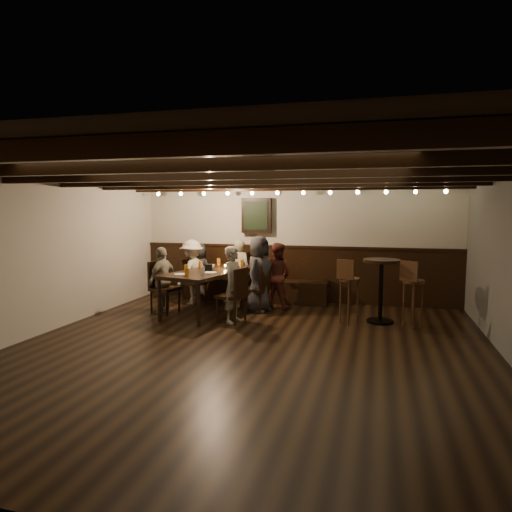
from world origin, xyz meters
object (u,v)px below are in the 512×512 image
(person_left_near, at_px, (192,272))
(high_top_table, at_px, (381,281))
(bar_stool_left, at_px, (349,300))
(chair_right_far, at_px, (232,306))
(person_right_near, at_px, (259,274))
(chair_right_near, at_px, (257,297))
(person_left_far, at_px, (163,280))
(chair_left_near, at_px, (194,290))
(dining_table, at_px, (211,274))
(person_bench_left, at_px, (199,271))
(person_bench_right, at_px, (277,275))
(bar_stool_right, at_px, (413,302))
(person_bench_centre, at_px, (240,271))
(person_right_far, at_px, (234,285))
(chair_left_far, at_px, (164,297))

(person_left_near, height_order, high_top_table, person_left_near)
(person_left_near, relative_size, bar_stool_left, 1.19)
(chair_right_far, xyz_separation_m, person_right_near, (0.23, 0.87, 0.42))
(person_right_near, bearing_deg, chair_right_near, 90.00)
(person_left_far, distance_m, bar_stool_left, 3.33)
(chair_left_near, xyz_separation_m, chair_right_near, (1.40, -0.32, -0.01))
(person_left_near, relative_size, high_top_table, 1.21)
(chair_left_near, height_order, person_right_near, person_right_near)
(dining_table, relative_size, high_top_table, 2.09)
(person_bench_left, height_order, person_bench_right, person_bench_right)
(person_bench_left, distance_m, bar_stool_right, 4.34)
(person_bench_centre, xyz_separation_m, person_left_far, (-1.06, -1.30, -0.04))
(high_top_table, height_order, bar_stool_right, bar_stool_right)
(chair_left_near, bearing_deg, person_right_far, 58.50)
(high_top_table, height_order, bar_stool_left, bar_stool_left)
(chair_left_far, bearing_deg, person_left_far, -90.00)
(chair_left_far, height_order, person_left_far, person_left_far)
(person_left_near, bearing_deg, dining_table, 59.04)
(person_bench_right, relative_size, person_left_far, 1.04)
(chair_right_far, relative_size, bar_stool_right, 0.85)
(chair_left_far, height_order, bar_stool_left, bar_stool_left)
(person_bench_right, height_order, person_left_near, person_left_near)
(chair_right_near, distance_m, chair_right_far, 0.90)
(person_bench_centre, bearing_deg, bar_stool_right, 173.32)
(chair_left_near, distance_m, person_bench_right, 1.72)
(chair_right_far, height_order, bar_stool_right, bar_stool_right)
(chair_left_far, height_order, person_bench_centre, person_bench_centre)
(chair_left_near, bearing_deg, chair_left_far, -0.06)
(person_left_far, bearing_deg, chair_left_far, 90.00)
(person_bench_left, bearing_deg, chair_left_near, 111.92)
(person_bench_centre, xyz_separation_m, person_right_far, (0.40, -1.63, -0.00))
(dining_table, distance_m, chair_right_near, 0.96)
(chair_left_near, bearing_deg, bar_stool_left, 88.71)
(bar_stool_right, bearing_deg, chair_right_near, -156.40)
(person_bench_right, xyz_separation_m, person_left_near, (-1.71, -0.07, 0.01))
(person_bench_left, relative_size, high_top_table, 1.11)
(person_left_far, distance_m, high_top_table, 3.84)
(dining_table, xyz_separation_m, bar_stool_left, (2.49, -0.17, -0.31))
(person_right_near, bearing_deg, bar_stool_left, -92.38)
(dining_table, xyz_separation_m, person_bench_left, (-0.68, 1.08, -0.12))
(chair_right_far, bearing_deg, chair_left_far, 90.00)
(person_bench_centre, bearing_deg, chair_left_far, 64.36)
(bar_stool_right, bearing_deg, person_bench_centre, -167.26)
(chair_left_far, bearing_deg, dining_table, 122.01)
(person_right_far, bearing_deg, chair_left_far, 90.00)
(dining_table, height_order, high_top_table, high_top_table)
(person_bench_right, relative_size, person_right_near, 0.89)
(person_left_near, bearing_deg, chair_right_far, 58.51)
(dining_table, bearing_deg, person_bench_centre, 90.00)
(bar_stool_right, bearing_deg, person_left_far, -145.86)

